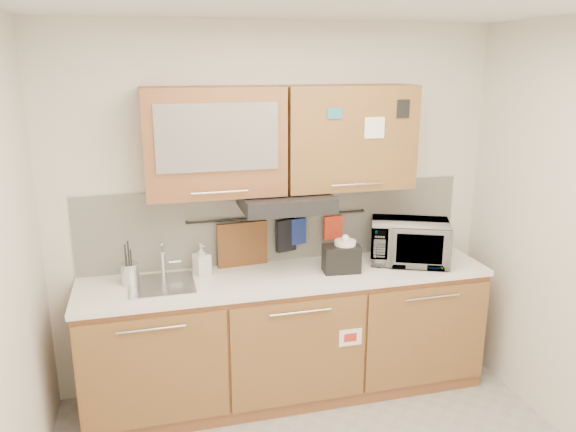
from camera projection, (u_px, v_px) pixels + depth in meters
wall_back at (277, 210)px, 4.05m from camera, size 3.20×0.00×3.20m
base_cabinet at (288, 341)px, 4.00m from camera, size 2.80×0.64×0.88m
countertop at (288, 277)px, 3.87m from camera, size 2.82×0.62×0.04m
backsplash at (277, 223)px, 4.06m from camera, size 2.80×0.02×0.56m
upper_cabinets at (282, 139)px, 3.74m from camera, size 1.82×0.37×0.70m
range_hood at (286, 201)px, 3.78m from camera, size 0.60×0.46×0.10m
sink at (162, 284)px, 3.67m from camera, size 0.42×0.40×0.26m
utensil_rail at (279, 217)px, 4.01m from camera, size 1.30×0.02×0.02m
utensil_crock at (130, 274)px, 3.66m from camera, size 0.12×0.12×0.29m
kettle at (345, 256)px, 3.90m from camera, size 0.20×0.20×0.26m
toaster at (341, 258)px, 3.88m from camera, size 0.26×0.17×0.19m
microwave at (409, 242)px, 4.06m from camera, size 0.65×0.56×0.30m
soap_bottle at (202, 259)px, 3.83m from camera, size 0.13×0.13×0.22m
cutting_board at (243, 253)px, 4.00m from camera, size 0.36×0.06×0.45m
oven_mitt at (298, 231)px, 4.06m from camera, size 0.12×0.05×0.19m
dark_pouch at (286, 235)px, 4.05m from camera, size 0.16×0.08×0.24m
pot_holder at (333, 228)px, 4.13m from camera, size 0.15×0.04×0.18m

